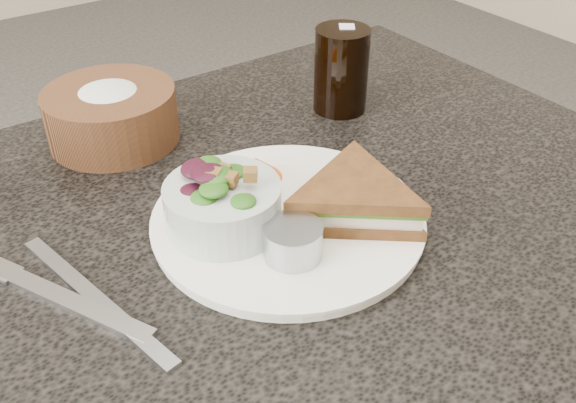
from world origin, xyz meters
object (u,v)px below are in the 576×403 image
(dinner_plate, at_px, (288,221))
(dressing_ramekin, at_px, (293,242))
(cola_glass, at_px, (341,66))
(salad_bowl, at_px, (223,199))
(sandwich, at_px, (355,199))
(bread_basket, at_px, (110,107))

(dinner_plate, height_order, dressing_ramekin, dressing_ramekin)
(cola_glass, bearing_deg, dressing_ramekin, -136.59)
(dressing_ramekin, relative_size, cola_glass, 0.46)
(dressing_ramekin, bearing_deg, dinner_plate, 58.96)
(dressing_ramekin, bearing_deg, salad_bowl, 111.34)
(sandwich, bearing_deg, bread_basket, 151.51)
(sandwich, height_order, salad_bowl, salad_bowl)
(sandwich, xyz_separation_m, bread_basket, (-0.13, 0.31, 0.01))
(dinner_plate, relative_size, dressing_ramekin, 4.90)
(dressing_ramekin, xyz_separation_m, bread_basket, (-0.04, 0.32, 0.02))
(dinner_plate, height_order, salad_bowl, salad_bowl)
(bread_basket, bearing_deg, salad_bowl, -86.75)
(dinner_plate, distance_m, bread_basket, 0.28)
(sandwich, distance_m, bread_basket, 0.33)
(salad_bowl, relative_size, dressing_ramekin, 2.04)
(dinner_plate, relative_size, salad_bowl, 2.40)
(sandwich, bearing_deg, salad_bowl, -169.23)
(sandwich, height_order, bread_basket, bread_basket)
(dinner_plate, xyz_separation_m, sandwich, (0.05, -0.04, 0.03))
(dinner_plate, distance_m, sandwich, 0.07)
(sandwich, xyz_separation_m, salad_bowl, (-0.12, 0.06, 0.01))
(dinner_plate, bearing_deg, cola_glass, 39.86)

